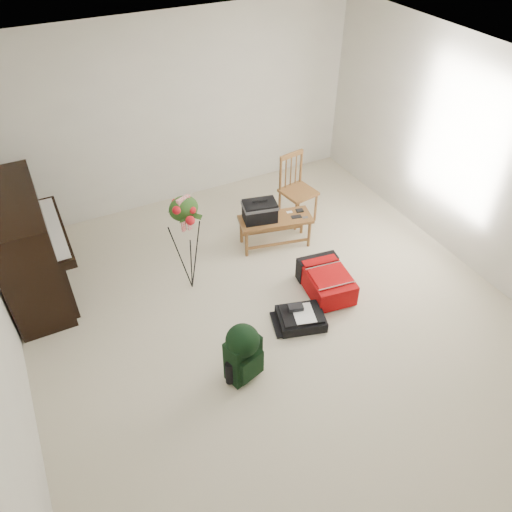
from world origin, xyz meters
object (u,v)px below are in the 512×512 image
bench (265,215)px  flower_stand (188,245)px  black_duffel (301,318)px  green_backpack (243,351)px  dining_chair (297,189)px  red_suitcase (324,279)px  piano (27,249)px

bench → flower_stand: (-1.10, -0.29, 0.13)m
black_duffel → flower_stand: size_ratio=0.45×
green_backpack → dining_chair: bearing=32.2°
green_backpack → flower_stand: (0.00, 1.38, 0.26)m
black_duffel → red_suitcase: bearing=50.0°
dining_chair → black_duffel: dining_chair is taller
piano → flower_stand: flower_stand is taller
red_suitcase → black_duffel: size_ratio=1.28×
green_backpack → red_suitcase: bearing=9.9°
bench → flower_stand: 1.14m
dining_chair → flower_stand: bearing=-169.1°
piano → dining_chair: (3.32, -0.07, -0.15)m
black_duffel → green_backpack: 0.95m
bench → black_duffel: bench is taller
black_duffel → bench: bearing=94.7°
black_duffel → green_backpack: size_ratio=0.89×
dining_chair → green_backpack: size_ratio=1.43×
red_suitcase → piano: bearing=161.5°
bench → black_duffel: size_ratio=1.65×
piano → red_suitcase: bearing=-26.4°
piano → flower_stand: size_ratio=1.18×
bench → red_suitcase: size_ratio=1.29×
green_backpack → flower_stand: 1.41m
bench → red_suitcase: bench is taller
bench → red_suitcase: 1.07m
red_suitcase → dining_chair: bearing=80.4°
bench → black_duffel: (-0.27, -1.33, -0.41)m
green_backpack → piano: bearing=109.5°
piano → green_backpack: piano is taller
bench → dining_chair: size_ratio=1.03×
red_suitcase → black_duffel: bearing=-138.1°
bench → piano: bearing=-176.9°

